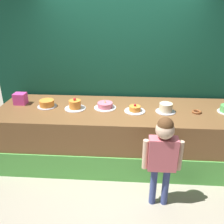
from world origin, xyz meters
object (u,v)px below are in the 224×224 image
cake_left (75,105)px  cake_center_left (105,105)px  cake_center_right (135,109)px  cake_right (166,108)px  pink_box (20,99)px  child_figure (163,151)px  cake_far_left (47,104)px  donut (197,112)px

cake_left → cake_center_left: cake_left is taller
cake_center_right → cake_center_left: bearing=167.7°
cake_right → pink_box: bearing=175.9°
child_figure → cake_far_left: child_figure is taller
child_figure → cake_far_left: size_ratio=4.06×
child_figure → pink_box: bearing=153.3°
donut → cake_far_left: size_ratio=0.46×
pink_box → cake_right: pink_box is taller
child_figure → cake_center_left: size_ratio=3.59×
cake_far_left → cake_center_left: bearing=0.7°
cake_far_left → donut: bearing=-2.0°
cake_center_right → cake_right: 0.45m
cake_center_left → cake_center_right: cake_center_left is taller
donut → cake_far_left: (-2.24, 0.08, 0.03)m
child_figure → donut: size_ratio=8.74×
donut → cake_far_left: bearing=178.0°
child_figure → cake_right: 0.92m
child_figure → cake_far_left: 1.92m
donut → cake_center_left: bearing=176.1°
child_figure → cake_far_left: bearing=149.5°
pink_box → donut: (2.69, -0.16, -0.07)m
donut → cake_far_left: cake_far_left is taller
pink_box → cake_center_left: pink_box is taller
donut → child_figure: bearing=-123.4°
cake_left → cake_right: (1.34, -0.03, 0.00)m
child_figure → cake_left: size_ratio=3.78×
donut → cake_left: 1.79m
cake_center_right → donut: bearing=0.4°
donut → pink_box: bearing=176.5°
pink_box → cake_center_right: (1.79, -0.17, -0.05)m
cake_far_left → cake_center_left: (0.90, 0.01, -0.01)m
child_figure → cake_center_left: bearing=127.5°
pink_box → cake_far_left: bearing=-10.6°
cake_center_right → cake_right: size_ratio=1.07×
pink_box → cake_far_left: pink_box is taller
cake_far_left → cake_right: size_ratio=1.02×
cake_far_left → cake_left: cake_left is taller
pink_box → cake_right: (2.24, -0.16, -0.03)m
cake_right → cake_center_left: bearing=174.4°
donut → cake_far_left: 2.24m
cake_center_left → cake_right: (0.90, -0.09, 0.02)m
cake_center_right → pink_box: bearing=174.5°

